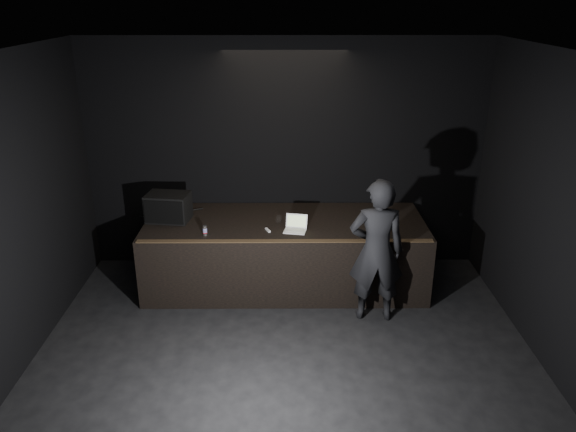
# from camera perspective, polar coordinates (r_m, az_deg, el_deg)

# --- Properties ---
(ground) EXTENTS (7.00, 7.00, 0.00)m
(ground) POSITION_cam_1_polar(r_m,az_deg,el_deg) (6.22, -0.28, -18.84)
(ground) COLOR black
(ground) RESTS_ON ground
(room_walls) EXTENTS (6.10, 7.10, 3.52)m
(room_walls) POSITION_cam_1_polar(r_m,az_deg,el_deg) (5.14, -0.32, -1.43)
(room_walls) COLOR black
(room_walls) RESTS_ON ground
(stage_riser) EXTENTS (4.00, 1.50, 1.00)m
(stage_riser) POSITION_cam_1_polar(r_m,az_deg,el_deg) (8.26, -0.30, -3.73)
(stage_riser) COLOR black
(stage_riser) RESTS_ON ground
(riser_lip) EXTENTS (3.92, 0.10, 0.01)m
(riser_lip) POSITION_cam_1_polar(r_m,az_deg,el_deg) (7.40, -0.31, -2.54)
(riser_lip) COLOR brown
(riser_lip) RESTS_ON stage_riser
(stage_monitor) EXTENTS (0.64, 0.51, 0.40)m
(stage_monitor) POSITION_cam_1_polar(r_m,az_deg,el_deg) (8.20, -12.08, 0.88)
(stage_monitor) COLOR black
(stage_monitor) RESTS_ON stage_riser
(cable) EXTENTS (0.89, 0.35, 0.02)m
(cable) POSITION_cam_1_polar(r_m,az_deg,el_deg) (8.52, -11.75, 0.34)
(cable) COLOR black
(cable) RESTS_ON stage_riser
(laptop) EXTENTS (0.34, 0.32, 0.20)m
(laptop) POSITION_cam_1_polar(r_m,az_deg,el_deg) (7.73, 0.79, -1.07)
(laptop) COLOR white
(laptop) RESTS_ON stage_riser
(beer_can) EXTENTS (0.06, 0.06, 0.14)m
(beer_can) POSITION_cam_1_polar(r_m,az_deg,el_deg) (7.63, -8.43, -1.48)
(beer_can) COLOR silver
(beer_can) RESTS_ON stage_riser
(plastic_cup) EXTENTS (0.08, 0.08, 0.11)m
(plastic_cup) POSITION_cam_1_polar(r_m,az_deg,el_deg) (7.97, -0.95, -0.36)
(plastic_cup) COLOR white
(plastic_cup) RESTS_ON stage_riser
(wii_remote) EXTENTS (0.08, 0.14, 0.03)m
(wii_remote) POSITION_cam_1_polar(r_m,az_deg,el_deg) (7.72, -2.07, -1.44)
(wii_remote) COLOR silver
(wii_remote) RESTS_ON stage_riser
(person) EXTENTS (0.72, 0.49, 1.94)m
(person) POSITION_cam_1_polar(r_m,az_deg,el_deg) (7.29, 8.96, -3.52)
(person) COLOR black
(person) RESTS_ON ground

